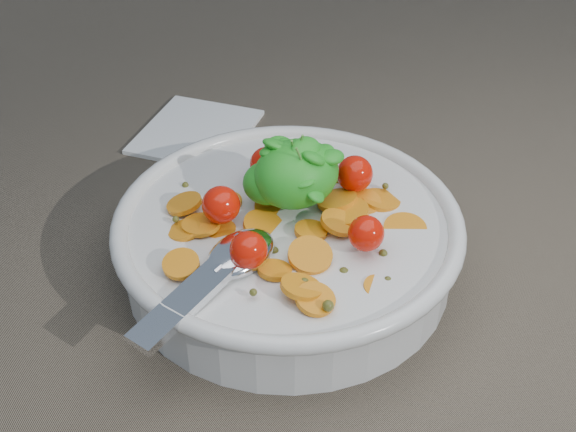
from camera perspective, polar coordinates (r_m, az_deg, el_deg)
ground at (r=0.65m, az=-1.30°, el=-4.99°), size 6.00×6.00×0.00m
bowl at (r=0.64m, az=-0.02°, el=-1.70°), size 0.33×0.30×0.13m
napkin at (r=0.85m, az=-7.25°, el=6.63°), size 0.18×0.18×0.01m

